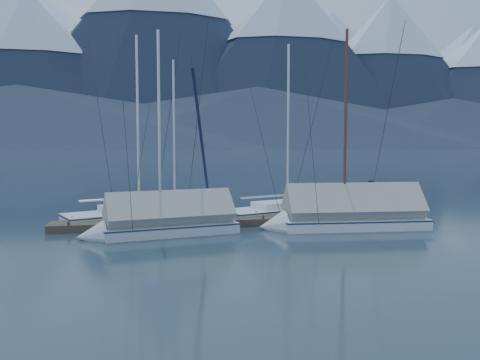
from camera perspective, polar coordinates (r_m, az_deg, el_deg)
name	(u,v)px	position (r m, az deg, el deg)	size (l,w,h in m)	color
ground	(249,232)	(23.23, 0.99, -5.81)	(1000.00, 1000.00, 0.00)	#162633
mountain_range	(147,66)	(396.60, -10.39, 12.50)	(877.00, 584.00, 150.50)	#475675
dock	(240,222)	(25.14, 0.00, -4.75)	(18.00, 1.50, 0.54)	#382D23
mooring_posts	(230,218)	(25.01, -1.13, -4.25)	(15.12, 1.52, 0.35)	#382D23
sailboat_open_left	(149,216)	(27.22, -10.15, -3.95)	(8.14, 4.86, 10.41)	silver
sailboat_open_mid	(184,217)	(26.64, -6.36, -4.14)	(7.01, 4.68, 9.06)	silver
sailboat_open_right	(295,212)	(28.38, 6.21, -3.55)	(7.98, 4.66, 10.19)	white
sailboat_covered_near	(341,217)	(24.53, 11.22, -4.13)	(8.09, 3.41, 10.29)	silver
sailboat_covered_far	(157,224)	(22.71, -9.26, -4.89)	(7.22, 3.39, 9.76)	silver
person	(371,197)	(27.13, 14.48, -1.86)	(0.64, 0.42, 1.75)	black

